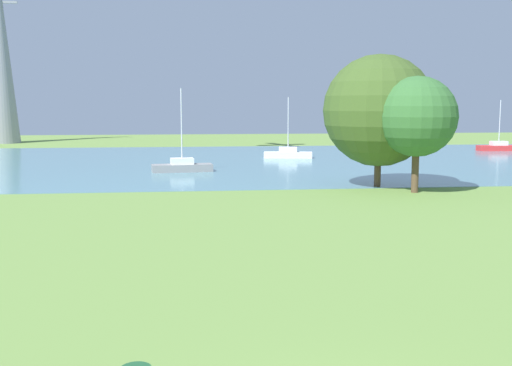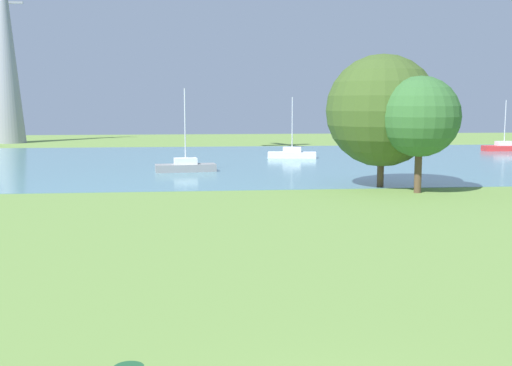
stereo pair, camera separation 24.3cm
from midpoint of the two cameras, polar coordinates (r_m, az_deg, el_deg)
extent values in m
plane|color=olive|center=(31.47, -1.61, -2.73)|extent=(160.00, 160.00, 0.00)
cube|color=#578B99|center=(59.19, -3.99, 1.99)|extent=(140.00, 40.00, 0.02)
cube|color=gray|center=(50.41, -6.89, 1.38)|extent=(4.94, 2.06, 0.60)
cube|color=white|center=(50.36, -6.90, 2.00)|extent=(1.92, 1.31, 0.50)
cylinder|color=silver|center=(50.18, -6.95, 5.14)|extent=(0.10, 0.10, 6.02)
cube|color=white|center=(62.63, 2.82, 2.57)|extent=(4.99, 2.34, 0.60)
cube|color=white|center=(62.58, 2.83, 3.07)|extent=(1.97, 1.41, 0.50)
cylinder|color=silver|center=(62.45, 2.84, 5.34)|extent=(0.10, 0.10, 5.45)
cube|color=red|center=(77.46, 21.17, 3.00)|extent=(4.86, 1.71, 0.60)
cube|color=white|center=(77.43, 21.19, 3.40)|extent=(1.85, 1.18, 0.50)
cylinder|color=silver|center=(77.32, 21.27, 5.14)|extent=(0.10, 0.10, 5.20)
cylinder|color=brown|center=(41.84, 10.87, 1.33)|extent=(0.44, 0.44, 2.45)
sphere|color=#3E5924|center=(41.62, 11.00, 6.50)|extent=(7.28, 7.28, 7.28)
cylinder|color=brown|center=(39.58, 14.16, 1.27)|extent=(0.44, 0.44, 2.95)
sphere|color=#366932|center=(39.39, 14.30, 5.91)|extent=(4.92, 4.92, 4.92)
camera|label=1|loc=(0.12, -90.29, -0.04)|focal=43.83mm
camera|label=2|loc=(0.12, 89.71, 0.04)|focal=43.83mm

